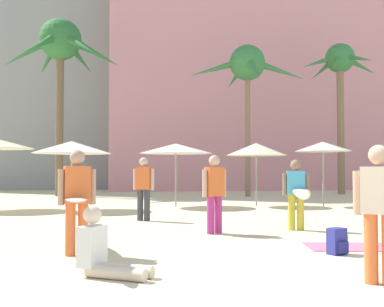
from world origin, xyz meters
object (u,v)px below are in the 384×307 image
Objects in this scene: person_mid_right at (379,208)px; palm_tree_left at (340,71)px; palm_tree_far_left at (247,69)px; cafe_umbrella_6 at (72,147)px; person_mid_center at (76,198)px; cafe_umbrella_0 at (323,147)px; cafe_umbrella_8 at (256,149)px; beach_towel at (358,247)px; person_far_right at (144,186)px; person_near_right at (298,191)px; cafe_umbrella_1 at (176,149)px; person_near_left at (103,252)px; backpack at (337,242)px; palm_tree_center at (61,49)px; person_mid_left at (214,191)px.

palm_tree_left is at bearing 12.44° from person_mid_right.
cafe_umbrella_6 is at bearing -139.20° from palm_tree_far_left.
person_mid_center is (0.77, -8.90, -1.23)m from cafe_umbrella_6.
cafe_umbrella_0 is 1.02× the size of cafe_umbrella_8.
palm_tree_left is 4.94× the size of beach_towel.
person_far_right is at bearing -135.67° from cafe_umbrella_8.
cafe_umbrella_1 is at bearing -150.24° from person_near_right.
cafe_umbrella_0 is 0.90× the size of person_near_right.
palm_tree_left reaches higher than cafe_umbrella_0.
person_mid_center is 5.30m from person_far_right.
cafe_umbrella_6 is 10.60m from person_near_left.
backpack is 2.12m from person_mid_right.
palm_tree_center is at bearing 54.49° from person_mid_right.
backpack is 6.29m from person_far_right.
palm_tree_far_left is 18.25m from backpack.
palm_tree_center is at bearing 121.01° from cafe_umbrella_1.
cafe_umbrella_1 is 11.72m from person_near_left.
palm_tree_left is 3.24× the size of cafe_umbrella_6.
person_mid_center is 5.26m from person_near_right.
person_far_right is (-6.22, -11.04, -5.80)m from palm_tree_far_left.
cafe_umbrella_6 reaches higher than backpack.
person_mid_right is at bearing -86.65° from cafe_umbrella_1.
person_near_left is (-2.51, -11.29, -1.87)m from cafe_umbrella_1.
palm_tree_far_left is at bearing 145.08° from backpack.
beach_towel is 1.05× the size of person_mid_left.
cafe_umbrella_1 is 1.63× the size of person_mid_left.
palm_tree_left reaches higher than backpack.
beach_towel is at bearing -79.19° from cafe_umbrella_1.
palm_tree_center reaches higher than beach_towel.
backpack is at bearing -175.60° from person_mid_left.
person_near_right is (0.56, 2.91, 0.68)m from backpack.
person_near_left is at bearing -31.13° from person_near_right.
cafe_umbrella_6 is 10.66m from beach_towel.
beach_towel is at bearing 77.86° from person_mid_center.
palm_tree_left is 14.08m from cafe_umbrella_1.
person_mid_left is at bearing -125.49° from palm_tree_left.
person_mid_right is at bearing -112.60° from cafe_umbrella_0.
person_mid_right is at bearing -74.40° from palm_tree_center.
person_near_left is (-3.23, 1.01, -0.60)m from person_mid_right.
person_mid_left is (3.50, -6.65, -1.22)m from cafe_umbrella_6.
person_mid_center is at bearing -127.84° from palm_tree_left.
cafe_umbrella_1 is 1.60× the size of person_far_right.
person_far_right is (-3.27, 2.72, 0.05)m from person_near_right.
person_mid_center is (2.11, -18.25, -6.99)m from palm_tree_center.
person_mid_left is 3.14m from person_far_right.
palm_tree_left is at bearing 13.10° from palm_tree_far_left.
person_far_right reaches higher than person_mid_right.
cafe_umbrella_6 is 1.58× the size of person_far_right.
palm_tree_center is 11.38m from cafe_umbrella_1.
person_mid_right is 1.68× the size of person_near_left.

